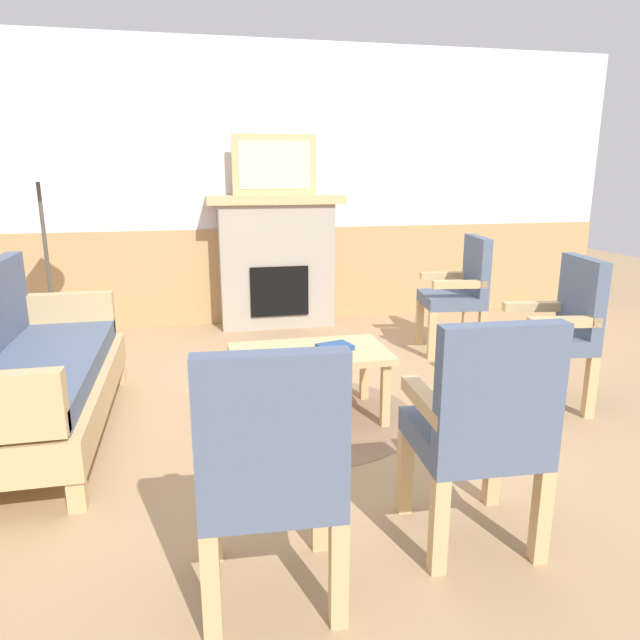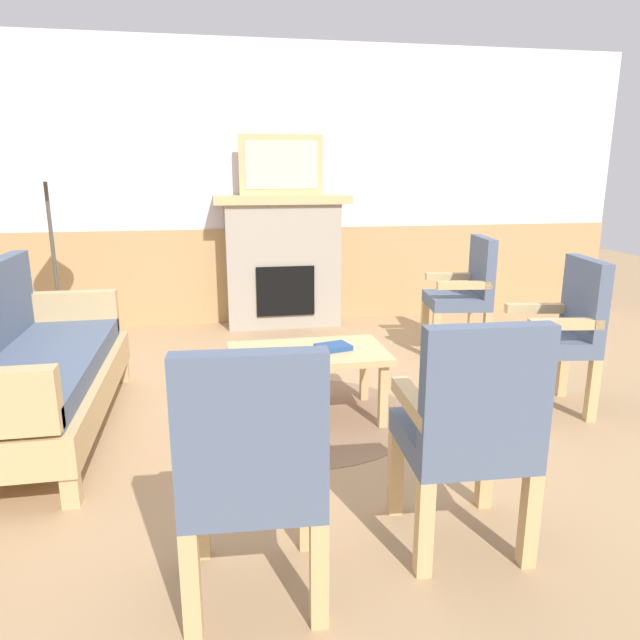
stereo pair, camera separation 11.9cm
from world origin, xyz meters
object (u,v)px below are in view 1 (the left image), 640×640
Objects in this scene: book_on_table at (335,347)px; armchair_by_window_left at (559,326)px; fireplace at (276,260)px; armchair_front_center at (271,466)px; framed_picture at (275,165)px; coffee_table at (309,359)px; floor_lamp_by_couch at (37,178)px; couch at (33,373)px; armchair_front_left at (481,424)px; armchair_near_fireplace at (460,289)px.

book_on_table is 1.46m from armchair_by_window_left.
fireplace reaches higher than armchair_front_center.
armchair_front_center is at bearing -98.53° from framed_picture.
armchair_by_window_left reaches higher than coffee_table.
fireplace reaches higher than armchair_by_window_left.
armchair_by_window_left is at bearing -24.98° from floor_lamp_by_couch.
fireplace is at bearing 86.69° from coffee_table.
coffee_table is 4.85× the size of book_on_table.
floor_lamp_by_couch is at bearing -155.32° from framed_picture.
coffee_table is at bearing -2.27° from couch.
couch and armchair_front_center have the same top height.
coffee_table is (1.59, -0.06, -0.01)m from couch.
framed_picture reaches higher than fireplace.
coffee_table is 0.17m from book_on_table.
armchair_front_left is (-1.20, -1.26, 0.00)m from armchair_by_window_left.
coffee_table is (-0.13, -2.30, -0.27)m from fireplace.
floor_lamp_by_couch is (-1.89, -0.87, -0.11)m from framed_picture.
floor_lamp_by_couch is (-1.76, 1.43, 1.06)m from coffee_table.
fireplace is 1.33× the size of armchair_front_left.
framed_picture is 0.82× the size of armchair_by_window_left.
couch is at bearing -127.57° from fireplace.
framed_picture is 0.82× the size of armchair_front_center.
armchair_front_left is at bearing 10.24° from armchair_front_center.
floor_lamp_by_couch is (-2.17, 2.83, 0.91)m from armchair_front_left.
floor_lamp_by_couch reaches higher than armchair_near_fireplace.
fireplace reaches higher than armchair_front_left.
armchair_near_fireplace is at bearing 36.10° from coffee_table.
armchair_by_window_left is (1.61, -0.14, 0.15)m from coffee_table.
coffee_table is at bearing 74.01° from armchair_front_center.
armchair_front_left is at bearing -133.57° from armchair_by_window_left.
fireplace is 2.83m from couch.
armchair_near_fireplace is 2.74m from armchair_front_left.
framed_picture is at bearing 90.00° from fireplace.
book_on_table is (0.03, -2.30, -0.20)m from fireplace.
armchair_front_center is at bearing -98.54° from fireplace.
fireplace is 3.90m from armchair_front_center.
couch and armchair_near_fireplace have the same top height.
framed_picture is at bearing 121.20° from armchair_by_window_left.
armchair_front_left is (0.25, -1.39, 0.08)m from book_on_table.
armchair_front_center is (-0.58, -3.85, -0.11)m from fireplace.
fireplace is 1.33× the size of armchair_near_fireplace.
framed_picture reaches higher than coffee_table.
armchair_near_fireplace is (1.39, -1.19, -1.02)m from framed_picture.
floor_lamp_by_couch is (-3.36, 1.57, 0.91)m from armchair_by_window_left.
armchair_by_window_left is 0.58× the size of floor_lamp_by_couch.
framed_picture reaches higher than armchair_front_center.
framed_picture is 4.04× the size of book_on_table.
armchair_front_center is (-1.97, -2.66, 0.00)m from armchair_near_fireplace.
framed_picture is at bearing 86.69° from coffee_table.
armchair_by_window_left is at bearing 46.43° from armchair_front_left.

